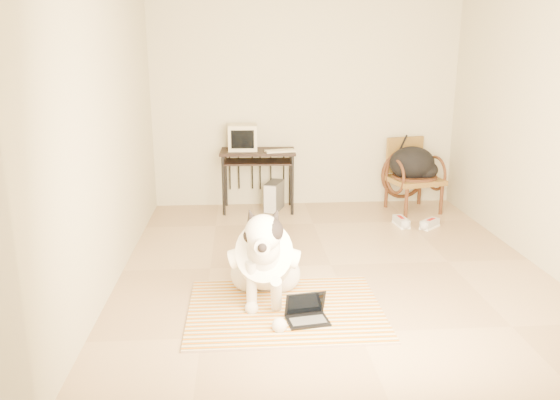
{
  "coord_description": "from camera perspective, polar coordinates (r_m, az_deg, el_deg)",
  "views": [
    {
      "loc": [
        -0.86,
        -4.92,
        2.03
      ],
      "look_at": [
        -0.55,
        -0.71,
        0.87
      ],
      "focal_mm": 35.0,
      "sensor_mm": 36.0,
      "label": 1
    }
  ],
  "objects": [
    {
      "name": "floor",
      "position": [
        5.39,
        5.33,
        -6.78
      ],
      "size": [
        4.5,
        4.5,
        0.0
      ],
      "primitive_type": "plane",
      "color": "tan",
      "rests_on": "ground"
    },
    {
      "name": "wall_back",
      "position": [
        7.25,
        2.68,
        10.03
      ],
      "size": [
        4.5,
        0.0,
        4.5
      ],
      "primitive_type": "plane",
      "rotation": [
        1.57,
        0.0,
        0.0
      ],
      "color": "beige",
      "rests_on": "floor"
    },
    {
      "name": "wall_front",
      "position": [
        2.88,
        13.26,
        1.37
      ],
      "size": [
        4.5,
        0.0,
        4.5
      ],
      "primitive_type": "plane",
      "rotation": [
        -1.57,
        0.0,
        0.0
      ],
      "color": "beige",
      "rests_on": "floor"
    },
    {
      "name": "wall_left",
      "position": [
        5.09,
        -17.23,
        7.07
      ],
      "size": [
        0.0,
        4.5,
        4.5
      ],
      "primitive_type": "plane",
      "rotation": [
        1.57,
        0.0,
        1.57
      ],
      "color": "beige",
      "rests_on": "floor"
    },
    {
      "name": "wall_right",
      "position": [
        5.73,
        26.01,
        7.06
      ],
      "size": [
        0.0,
        4.5,
        4.5
      ],
      "primitive_type": "plane",
      "rotation": [
        1.57,
        0.0,
        -1.57
      ],
      "color": "beige",
      "rests_on": "floor"
    },
    {
      "name": "rug",
      "position": [
        4.48,
        0.54,
        -11.36
      ],
      "size": [
        1.55,
        1.19,
        0.02
      ],
      "color": "#CE6307",
      "rests_on": "floor"
    },
    {
      "name": "dog",
      "position": [
        4.51,
        -1.59,
        -6.28
      ],
      "size": [
        0.61,
        1.27,
        0.91
      ],
      "color": "silver",
      "rests_on": "rug"
    },
    {
      "name": "laptop",
      "position": [
        4.29,
        2.81,
        -11.76
      ],
      "size": [
        0.35,
        0.27,
        0.22
      ],
      "color": "black",
      "rests_on": "rug"
    },
    {
      "name": "computer_desk",
      "position": [
        6.99,
        -2.33,
        4.28
      ],
      "size": [
        0.97,
        0.56,
        0.79
      ],
      "color": "black",
      "rests_on": "floor"
    },
    {
      "name": "crt_monitor",
      "position": [
        7.01,
        -3.9,
        6.56
      ],
      "size": [
        0.37,
        0.36,
        0.32
      ],
      "color": "beige",
      "rests_on": "computer_desk"
    },
    {
      "name": "desk_keyboard",
      "position": [
        6.88,
        0.03,
        5.15
      ],
      "size": [
        0.4,
        0.22,
        0.03
      ],
      "primitive_type": "cube",
      "rotation": [
        0.0,
        0.0,
        0.23
      ],
      "color": "beige",
      "rests_on": "computer_desk"
    },
    {
      "name": "pc_tower",
      "position": [
        7.12,
        -0.62,
        0.42
      ],
      "size": [
        0.29,
        0.43,
        0.37
      ],
      "color": "#49494B",
      "rests_on": "floor"
    },
    {
      "name": "rattan_chair",
      "position": [
        7.27,
        13.65,
        2.57
      ],
      "size": [
        0.74,
        0.72,
        0.93
      ],
      "color": "brown",
      "rests_on": "floor"
    },
    {
      "name": "backpack",
      "position": [
        7.16,
        13.84,
        3.64
      ],
      "size": [
        0.62,
        0.48,
        0.43
      ],
      "color": "black",
      "rests_on": "rattan_chair"
    },
    {
      "name": "sneaker_left",
      "position": [
        6.67,
        12.54,
        -2.25
      ],
      "size": [
        0.15,
        0.3,
        0.1
      ],
      "color": "white",
      "rests_on": "floor"
    },
    {
      "name": "sneaker_right",
      "position": [
        6.68,
        15.38,
        -2.44
      ],
      "size": [
        0.29,
        0.28,
        0.1
      ],
      "color": "white",
      "rests_on": "floor"
    }
  ]
}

